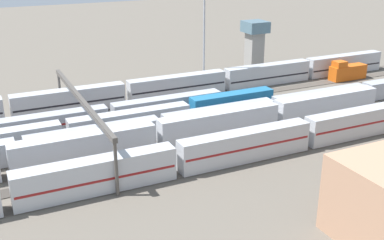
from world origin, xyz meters
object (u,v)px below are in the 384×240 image
Objects in this scene: light_mast_0 at (204,21)px; signal_gantry at (81,103)px; train_on_track_2 at (110,115)px; train_on_track_5 at (156,136)px; train_on_track_4 at (220,117)px; train_on_track_3 at (119,123)px; control_tower at (255,41)px; train_on_track_1 at (347,71)px; train_on_track_7 at (245,146)px; train_on_track_0 at (177,86)px.

signal_gantry is (34.04, 21.24, -8.42)m from light_mast_0.
train_on_track_2 is 33.58m from light_mast_0.
train_on_track_5 is 15.78m from train_on_track_4.
control_tower is at bearing -147.83° from train_on_track_3.
train_on_track_1 is 0.08× the size of train_on_track_7.
control_tower is at bearing -123.69° from train_on_track_7.
train_on_track_7 is at bearing 56.31° from control_tower.
light_mast_0 is (-26.91, -18.74, 14.05)m from train_on_track_3.
train_on_track_1 is 63.88m from train_on_track_2.
train_on_track_5 is 1.44× the size of train_on_track_3.
train_on_track_7 is at bearing 72.66° from light_mast_0.
train_on_track_7 is at bearing 126.53° from train_on_track_3.
signal_gantry is at bearing 10.05° from train_on_track_1.
train_on_track_0 is 1.00× the size of train_on_track_7.
train_on_track_4 is at bearing 70.23° from light_mast_0.
signal_gantry is at bearing 47.59° from train_on_track_2.
train_on_track_0 reaches higher than train_on_track_2.
train_on_track_7 is at bearing 121.14° from train_on_track_2.
train_on_track_3 is at bearing -160.70° from signal_gantry.
train_on_track_3 is (18.38, 15.00, -0.50)m from train_on_track_0.
light_mast_0 is (36.49, -8.74, 14.00)m from train_on_track_1.
train_on_track_3 is 9.43m from signal_gantry.
light_mast_0 is (-27.20, -13.74, 14.13)m from train_on_track_2.
train_on_track_5 is at bearing 18.48° from train_on_track_4.
train_on_track_3 is at bearing -53.47° from train_on_track_7.
light_mast_0 is at bearing -107.34° from train_on_track_7.
signal_gantry is at bearing -38.56° from train_on_track_7.
signal_gantry is (10.55, -7.50, 5.11)m from train_on_track_5.
train_on_track_5 is at bearing -41.26° from train_on_track_7.
train_on_track_3 is 24.89m from train_on_track_7.
train_on_track_5 is 10.58m from train_on_track_3.
light_mast_0 is at bearing -153.20° from train_on_track_2.
train_on_track_5 reaches higher than train_on_track_2.
signal_gantry reaches higher than train_on_track_5.
train_on_track_2 is at bearing 28.17° from train_on_track_0.
control_tower reaches higher than train_on_track_4.
train_on_track_3 is 35.67m from light_mast_0.
train_on_track_3 is 1.66× the size of signal_gantry.
train_on_track_4 is at bearing 18.43° from train_on_track_1.
train_on_track_7 is (-14.81, 20.00, 0.51)m from train_on_track_3.
train_on_track_0 is at bearing -120.91° from train_on_track_5.
light_mast_0 reaches higher than train_on_track_2.
train_on_track_1 is 0.77× the size of control_tower.
control_tower is (-48.76, -25.48, 5.59)m from train_on_track_2.
signal_gantry is (7.14, 2.50, 5.63)m from train_on_track_3.
train_on_track_0 is at bearing -140.79° from train_on_track_3.
control_tower is at bearing -130.30° from train_on_track_4.
train_on_track_4 is at bearing -161.52° from train_on_track_5.
train_on_track_0 is at bearing -95.82° from train_on_track_7.
light_mast_0 is at bearing -129.26° from train_on_track_5.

